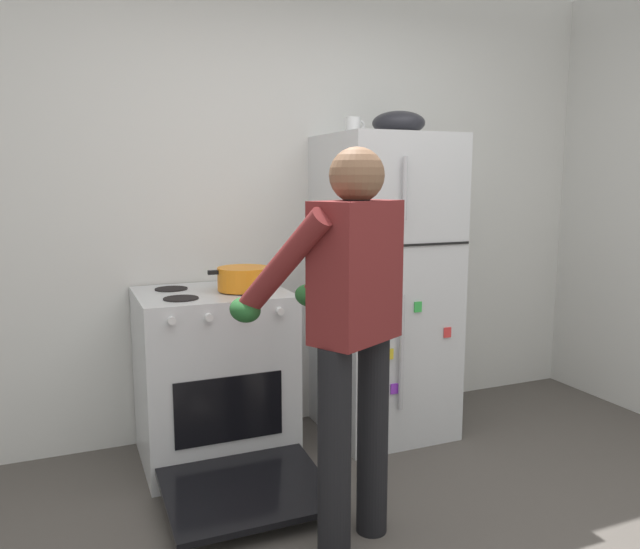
{
  "coord_description": "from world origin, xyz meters",
  "views": [
    {
      "loc": [
        -1.18,
        -1.53,
        1.47
      ],
      "look_at": [
        0.02,
        1.32,
        1.0
      ],
      "focal_mm": 34.4,
      "sensor_mm": 36.0,
      "label": 1
    }
  ],
  "objects": [
    {
      "name": "kitchen_wall_back",
      "position": [
        0.0,
        1.95,
        1.35
      ],
      "size": [
        6.0,
        0.1,
        2.7
      ],
      "primitive_type": "cube",
      "color": "silver",
      "rests_on": "ground"
    },
    {
      "name": "red_pot",
      "position": [
        -0.33,
        1.52,
        0.97
      ],
      "size": [
        0.37,
        0.27,
        0.12
      ],
      "color": "orange",
      "rests_on": "stove_range"
    },
    {
      "name": "stove_range",
      "position": [
        -0.49,
        1.55,
        0.44
      ],
      "size": [
        0.76,
        1.22,
        0.91
      ],
      "color": "silver",
      "rests_on": "ground"
    },
    {
      "name": "mixing_bowl",
      "position": [
        0.61,
        1.57,
        1.8
      ],
      "size": [
        0.3,
        0.3,
        0.13
      ],
      "primitive_type": "ellipsoid",
      "color": "black",
      "rests_on": "refrigerator"
    },
    {
      "name": "person_cook",
      "position": [
        -0.17,
        0.58,
        0.96
      ],
      "size": [
        0.66,
        0.71,
        1.6
      ],
      "color": "black",
      "rests_on": "ground"
    },
    {
      "name": "coffee_mug",
      "position": [
        0.35,
        1.62,
        1.78
      ],
      "size": [
        0.11,
        0.08,
        0.1
      ],
      "color": "silver",
      "rests_on": "refrigerator"
    },
    {
      "name": "refrigerator",
      "position": [
        0.53,
        1.57,
        0.86
      ],
      "size": [
        0.68,
        0.72,
        1.73
      ],
      "color": "silver",
      "rests_on": "ground"
    }
  ]
}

